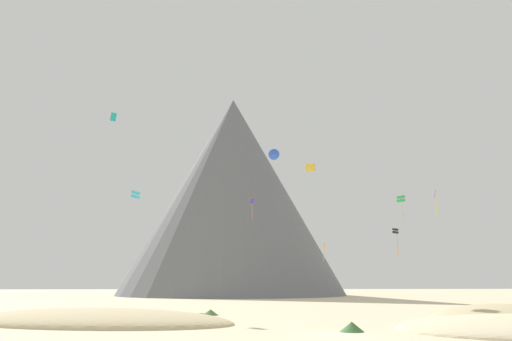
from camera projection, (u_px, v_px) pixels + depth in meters
ground_plane at (336, 335)px, 35.74m from camera, size 400.00×400.00×0.00m
dune_foreground_left at (502, 321)px, 49.08m from camera, size 21.55×22.51×3.03m
dune_foreground_right at (95, 323)px, 46.37m from camera, size 29.08×22.19×2.57m
bush_far_right at (88, 319)px, 44.05m from camera, size 2.34×2.34×0.94m
bush_scatter_east at (210, 312)px, 56.50m from camera, size 2.03×2.03×0.63m
bush_mid_center at (352, 327)px, 38.24m from camera, size 2.41×2.41×0.73m
rock_massif at (231, 202)px, 139.10m from camera, size 80.29×80.29×53.40m
kite_teal_high at (113, 117)px, 74.93m from camera, size 0.90×0.77×1.20m
kite_cyan_mid at (136, 195)px, 80.77m from camera, size 1.36×1.32×1.30m
kite_black_low at (396, 232)px, 94.42m from camera, size 1.00×1.04×4.95m
kite_gold_mid at (311, 167)px, 65.66m from camera, size 1.39×1.42×1.21m
kite_blue_mid at (274, 154)px, 92.84m from camera, size 2.04×0.96×2.00m
kite_indigo_mid at (252, 204)px, 93.66m from camera, size 0.68×0.94×3.67m
kite_orange_low at (324, 249)px, 95.24m from camera, size 0.44×0.59×3.36m
kite_magenta_mid at (435, 197)px, 86.81m from camera, size 0.75×1.01×4.42m
kite_green_mid at (401, 199)px, 84.07m from camera, size 1.38×1.36×4.77m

